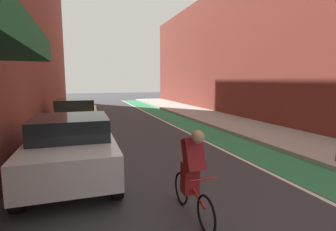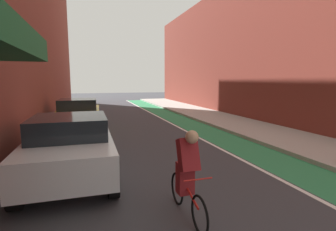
# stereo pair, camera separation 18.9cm
# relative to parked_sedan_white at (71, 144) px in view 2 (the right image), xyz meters

# --- Properties ---
(ground_plane) EXTENTS (78.91, 78.91, 0.00)m
(ground_plane) POSITION_rel_parked_sedan_white_xyz_m (2.75, 4.30, -0.79)
(ground_plane) COLOR #38383D
(bike_lane_paint) EXTENTS (1.60, 35.87, 0.00)m
(bike_lane_paint) POSITION_rel_parked_sedan_white_xyz_m (5.75, 6.30, -0.79)
(bike_lane_paint) COLOR #2D8451
(bike_lane_paint) RESTS_ON ground
(lane_divider_stripe) EXTENTS (0.12, 35.87, 0.00)m
(lane_divider_stripe) POSITION_rel_parked_sedan_white_xyz_m (4.85, 6.30, -0.79)
(lane_divider_stripe) COLOR white
(lane_divider_stripe) RESTS_ON ground
(sidewalk_right) EXTENTS (3.08, 35.87, 0.14)m
(sidewalk_right) POSITION_rel_parked_sedan_white_xyz_m (8.09, 6.30, -0.72)
(sidewalk_right) COLOR #A8A59E
(sidewalk_right) RESTS_ON ground
(building_facade_right) EXTENTS (2.40, 31.87, 8.89)m
(building_facade_right) POSITION_rel_parked_sedan_white_xyz_m (10.83, 8.30, 3.66)
(building_facade_right) COLOR brown
(building_facade_right) RESTS_ON ground
(parked_sedan_white) EXTENTS (2.03, 4.52, 1.53)m
(parked_sedan_white) POSITION_rel_parked_sedan_white_xyz_m (0.00, 0.00, 0.00)
(parked_sedan_white) COLOR silver
(parked_sedan_white) RESTS_ON ground
(parked_sedan_yellow_cab) EXTENTS (2.08, 4.31, 1.53)m
(parked_sedan_yellow_cab) POSITION_rel_parked_sedan_white_xyz_m (-0.00, 6.07, -0.00)
(parked_sedan_yellow_cab) COLOR yellow
(parked_sedan_yellow_cab) RESTS_ON ground
(cyclist_mid) EXTENTS (0.48, 1.68, 1.59)m
(cyclist_mid) POSITION_rel_parked_sedan_white_xyz_m (2.04, -2.83, 0.06)
(cyclist_mid) COLOR black
(cyclist_mid) RESTS_ON ground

